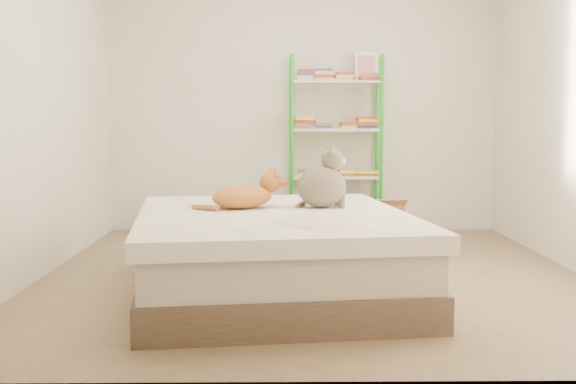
{
  "coord_description": "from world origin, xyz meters",
  "views": [
    {
      "loc": [
        -0.25,
        -5.03,
        1.1
      ],
      "look_at": [
        -0.18,
        -0.28,
        0.62
      ],
      "focal_mm": 45.0,
      "sensor_mm": 36.0,
      "label": 1
    }
  ],
  "objects_px": {
    "orange_cat": "(242,194)",
    "grey_cat": "(322,177)",
    "white_bin": "(176,217)",
    "bed": "(273,254)",
    "shelf_unit": "(336,145)",
    "cardboard_box": "(365,225)"
  },
  "relations": [
    {
      "from": "orange_cat",
      "to": "grey_cat",
      "type": "bearing_deg",
      "value": -23.38
    },
    {
      "from": "white_bin",
      "to": "grey_cat",
      "type": "bearing_deg",
      "value": -59.72
    },
    {
      "from": "bed",
      "to": "shelf_unit",
      "type": "distance_m",
      "value": 2.6
    },
    {
      "from": "grey_cat",
      "to": "shelf_unit",
      "type": "relative_size",
      "value": 0.23
    },
    {
      "from": "bed",
      "to": "grey_cat",
      "type": "height_order",
      "value": "grey_cat"
    },
    {
      "from": "bed",
      "to": "orange_cat",
      "type": "bearing_deg",
      "value": 129.69
    },
    {
      "from": "grey_cat",
      "to": "shelf_unit",
      "type": "bearing_deg",
      "value": -19.19
    },
    {
      "from": "shelf_unit",
      "to": "grey_cat",
      "type": "bearing_deg",
      "value": -96.9
    },
    {
      "from": "grey_cat",
      "to": "cardboard_box",
      "type": "height_order",
      "value": "grey_cat"
    },
    {
      "from": "shelf_unit",
      "to": "cardboard_box",
      "type": "relative_size",
      "value": 2.79
    },
    {
      "from": "orange_cat",
      "to": "white_bin",
      "type": "relative_size",
      "value": 1.34
    },
    {
      "from": "orange_cat",
      "to": "cardboard_box",
      "type": "height_order",
      "value": "orange_cat"
    },
    {
      "from": "grey_cat",
      "to": "white_bin",
      "type": "xyz_separation_m",
      "value": [
        -1.27,
        2.17,
        -0.55
      ]
    },
    {
      "from": "white_bin",
      "to": "orange_cat",
      "type": "bearing_deg",
      "value": -71.35
    },
    {
      "from": "shelf_unit",
      "to": "cardboard_box",
      "type": "distance_m",
      "value": 1.06
    },
    {
      "from": "bed",
      "to": "grey_cat",
      "type": "distance_m",
      "value": 0.61
    },
    {
      "from": "bed",
      "to": "grey_cat",
      "type": "xyz_separation_m",
      "value": [
        0.32,
        0.24,
        0.46
      ]
    },
    {
      "from": "bed",
      "to": "orange_cat",
      "type": "height_order",
      "value": "orange_cat"
    },
    {
      "from": "grey_cat",
      "to": "white_bin",
      "type": "distance_m",
      "value": 2.57
    },
    {
      "from": "bed",
      "to": "cardboard_box",
      "type": "distance_m",
      "value": 1.83
    },
    {
      "from": "shelf_unit",
      "to": "bed",
      "type": "bearing_deg",
      "value": -103.45
    },
    {
      "from": "cardboard_box",
      "to": "orange_cat",
      "type": "bearing_deg",
      "value": -132.63
    }
  ]
}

